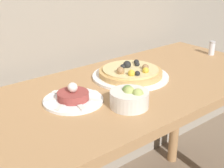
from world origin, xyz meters
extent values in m
cube|color=#AD7F51|center=(0.00, 0.31, 0.77)|extent=(1.47, 0.61, 0.03)
cylinder|color=#AD7F51|center=(0.67, 0.55, 0.37)|extent=(0.06, 0.06, 0.75)
cylinder|color=white|center=(0.11, 0.37, 0.79)|extent=(0.32, 0.32, 0.01)
cylinder|color=tan|center=(0.11, 0.37, 0.80)|extent=(0.27, 0.27, 0.02)
cylinder|color=#E0C684|center=(0.11, 0.37, 0.82)|extent=(0.23, 0.23, 0.01)
sphere|color=black|center=(0.07, 0.29, 0.83)|extent=(0.02, 0.02, 0.02)
sphere|color=#997047|center=(0.15, 0.32, 0.83)|extent=(0.03, 0.03, 0.03)
sphere|color=black|center=(0.08, 0.39, 0.83)|extent=(0.02, 0.02, 0.02)
sphere|color=gold|center=(0.06, 0.30, 0.83)|extent=(0.03, 0.03, 0.03)
sphere|color=black|center=(0.17, 0.40, 0.83)|extent=(0.02, 0.02, 0.02)
sphere|color=black|center=(0.11, 0.39, 0.83)|extent=(0.03, 0.03, 0.03)
sphere|color=black|center=(0.15, 0.37, 0.83)|extent=(0.02, 0.02, 0.02)
sphere|color=gold|center=(0.12, 0.29, 0.83)|extent=(0.03, 0.03, 0.03)
sphere|color=#997047|center=(0.04, 0.35, 0.83)|extent=(0.03, 0.03, 0.03)
cylinder|color=white|center=(-0.21, 0.32, 0.79)|extent=(0.21, 0.21, 0.01)
cylinder|color=#933D38|center=(-0.21, 0.32, 0.81)|extent=(0.11, 0.11, 0.03)
sphere|color=silver|center=(-0.21, 0.32, 0.84)|extent=(0.03, 0.03, 0.03)
cube|color=white|center=(-0.13, 0.32, 0.80)|extent=(0.04, 0.02, 0.01)
cube|color=white|center=(-0.16, 0.38, 0.80)|extent=(0.04, 0.04, 0.01)
cube|color=white|center=(-0.23, 0.39, 0.80)|extent=(0.02, 0.04, 0.01)
cube|color=white|center=(-0.28, 0.35, 0.80)|extent=(0.04, 0.03, 0.01)
cube|color=white|center=(-0.28, 0.28, 0.80)|extent=(0.04, 0.03, 0.01)
cube|color=white|center=(-0.23, 0.24, 0.80)|extent=(0.02, 0.04, 0.01)
cube|color=white|center=(-0.16, 0.25, 0.80)|extent=(0.04, 0.04, 0.01)
cylinder|color=silver|center=(-0.08, 0.16, 0.81)|extent=(0.13, 0.13, 0.06)
sphere|color=#A3B25B|center=(-0.07, 0.14, 0.84)|extent=(0.04, 0.04, 0.04)
sphere|color=#668E42|center=(-0.08, 0.18, 0.84)|extent=(0.04, 0.04, 0.04)
sphere|color=#A3B25B|center=(-0.08, 0.17, 0.84)|extent=(0.04, 0.04, 0.04)
cylinder|color=silver|center=(0.65, 0.34, 0.81)|extent=(0.03, 0.03, 0.06)
cylinder|color=#B2B2B7|center=(0.65, 0.34, 0.85)|extent=(0.03, 0.03, 0.01)
camera|label=1|loc=(-0.73, -0.53, 1.26)|focal=50.00mm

